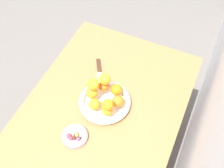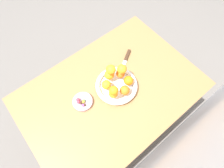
{
  "view_description": "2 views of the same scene",
  "coord_description": "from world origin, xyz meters",
  "px_view_note": "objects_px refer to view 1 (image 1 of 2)",
  "views": [
    {
      "loc": [
        0.63,
        0.34,
        1.94
      ],
      "look_at": [
        -0.08,
        0.02,
        0.88
      ],
      "focal_mm": 45.0,
      "sensor_mm": 36.0,
      "label": 1
    },
    {
      "loc": [
        0.27,
        0.34,
        1.73
      ],
      "look_at": [
        -0.01,
        -0.01,
        0.81
      ],
      "focal_mm": 28.0,
      "sensor_mm": 36.0,
      "label": 2
    }
  ],
  "objects_px": {
    "fruit_bowl": "(105,102)",
    "candy_ball_3": "(74,138)",
    "orange_7": "(108,105)",
    "orange_1": "(118,101)",
    "candy_ball_2": "(75,136)",
    "candy_ball_7": "(77,134)",
    "candy_ball_4": "(80,138)",
    "candy_ball_5": "(78,139)",
    "dining_table": "(102,120)",
    "candy_ball_0": "(69,136)",
    "orange_2": "(117,90)",
    "candy_ball_1": "(71,138)",
    "orange_0": "(107,110)",
    "orange_4": "(92,93)",
    "orange_3": "(104,86)",
    "orange_8": "(93,85)",
    "candy_dish": "(75,137)",
    "orange_5": "(94,104)",
    "candy_ball_6": "(76,135)",
    "orange_6": "(105,79)",
    "knife": "(100,74)"
  },
  "relations": [
    {
      "from": "orange_2",
      "to": "candy_ball_7",
      "type": "bearing_deg",
      "value": -15.82
    },
    {
      "from": "orange_6",
      "to": "knife",
      "type": "xyz_separation_m",
      "value": [
        -0.1,
        -0.08,
        -0.12
      ]
    },
    {
      "from": "orange_1",
      "to": "candy_ball_6",
      "type": "bearing_deg",
      "value": -26.03
    },
    {
      "from": "candy_dish",
      "to": "orange_6",
      "type": "height_order",
      "value": "orange_6"
    },
    {
      "from": "orange_5",
      "to": "orange_8",
      "type": "bearing_deg",
      "value": -151.14
    },
    {
      "from": "orange_7",
      "to": "candy_ball_0",
      "type": "distance_m",
      "value": 0.23
    },
    {
      "from": "candy_ball_1",
      "to": "orange_7",
      "type": "bearing_deg",
      "value": 150.31
    },
    {
      "from": "candy_ball_7",
      "to": "candy_ball_4",
      "type": "bearing_deg",
      "value": 62.82
    },
    {
      "from": "orange_3",
      "to": "candy_ball_6",
      "type": "height_order",
      "value": "orange_3"
    },
    {
      "from": "orange_1",
      "to": "candy_ball_2",
      "type": "xyz_separation_m",
      "value": [
        0.23,
        -0.11,
        -0.04
      ]
    },
    {
      "from": "orange_3",
      "to": "orange_5",
      "type": "relative_size",
      "value": 0.98
    },
    {
      "from": "dining_table",
      "to": "knife",
      "type": "relative_size",
      "value": 4.71
    },
    {
      "from": "candy_ball_1",
      "to": "candy_ball_3",
      "type": "xyz_separation_m",
      "value": [
        -0.01,
        0.01,
        -0.0
      ]
    },
    {
      "from": "candy_ball_3",
      "to": "orange_6",
      "type": "bearing_deg",
      "value": 176.8
    },
    {
      "from": "candy_ball_0",
      "to": "knife",
      "type": "relative_size",
      "value": 0.09
    },
    {
      "from": "orange_8",
      "to": "fruit_bowl",
      "type": "bearing_deg",
      "value": 85.78
    },
    {
      "from": "orange_1",
      "to": "orange_5",
      "type": "relative_size",
      "value": 1.03
    },
    {
      "from": "candy_ball_1",
      "to": "knife",
      "type": "distance_m",
      "value": 0.41
    },
    {
      "from": "candy_ball_0",
      "to": "candy_ball_3",
      "type": "bearing_deg",
      "value": 92.21
    },
    {
      "from": "candy_ball_1",
      "to": "orange_0",
      "type": "bearing_deg",
      "value": 151.57
    },
    {
      "from": "fruit_bowl",
      "to": "candy_ball_3",
      "type": "distance_m",
      "value": 0.24
    },
    {
      "from": "candy_ball_1",
      "to": "candy_ball_5",
      "type": "height_order",
      "value": "candy_ball_1"
    },
    {
      "from": "candy_dish",
      "to": "orange_5",
      "type": "bearing_deg",
      "value": 171.91
    },
    {
      "from": "candy_ball_2",
      "to": "candy_ball_5",
      "type": "relative_size",
      "value": 1.07
    },
    {
      "from": "dining_table",
      "to": "orange_4",
      "type": "distance_m",
      "value": 0.18
    },
    {
      "from": "orange_2",
      "to": "dining_table",
      "type": "bearing_deg",
      "value": -19.51
    },
    {
      "from": "candy_dish",
      "to": "candy_ball_4",
      "type": "bearing_deg",
      "value": 81.95
    },
    {
      "from": "orange_3",
      "to": "candy_ball_5",
      "type": "bearing_deg",
      "value": 1.66
    },
    {
      "from": "orange_5",
      "to": "candy_ball_1",
      "type": "xyz_separation_m",
      "value": [
        0.19,
        -0.03,
        -0.04
      ]
    },
    {
      "from": "orange_3",
      "to": "candy_ball_0",
      "type": "height_order",
      "value": "orange_3"
    },
    {
      "from": "dining_table",
      "to": "orange_8",
      "type": "xyz_separation_m",
      "value": [
        -0.05,
        -0.06,
        0.22
      ]
    },
    {
      "from": "orange_1",
      "to": "candy_ball_7",
      "type": "distance_m",
      "value": 0.25
    },
    {
      "from": "fruit_bowl",
      "to": "orange_7",
      "type": "distance_m",
      "value": 0.12
    },
    {
      "from": "candy_dish",
      "to": "candy_ball_7",
      "type": "relative_size",
      "value": 6.92
    },
    {
      "from": "candy_ball_2",
      "to": "candy_ball_4",
      "type": "relative_size",
      "value": 1.27
    },
    {
      "from": "orange_8",
      "to": "candy_ball_1",
      "type": "distance_m",
      "value": 0.27
    },
    {
      "from": "orange_5",
      "to": "candy_ball_5",
      "type": "distance_m",
      "value": 0.18
    },
    {
      "from": "orange_3",
      "to": "orange_7",
      "type": "relative_size",
      "value": 1.05
    },
    {
      "from": "orange_2",
      "to": "orange_4",
      "type": "relative_size",
      "value": 0.97
    },
    {
      "from": "orange_7",
      "to": "candy_ball_3",
      "type": "height_order",
      "value": "orange_7"
    },
    {
      "from": "dining_table",
      "to": "candy_ball_0",
      "type": "relative_size",
      "value": 50.44
    },
    {
      "from": "orange_0",
      "to": "orange_1",
      "type": "height_order",
      "value": "orange_1"
    },
    {
      "from": "orange_8",
      "to": "candy_ball_7",
      "type": "bearing_deg",
      "value": 4.9
    },
    {
      "from": "candy_ball_5",
      "to": "fruit_bowl",
      "type": "bearing_deg",
      "value": 173.32
    },
    {
      "from": "fruit_bowl",
      "to": "candy_dish",
      "type": "bearing_deg",
      "value": -13.58
    },
    {
      "from": "fruit_bowl",
      "to": "candy_ball_0",
      "type": "bearing_deg",
      "value": -16.89
    },
    {
      "from": "orange_5",
      "to": "orange_0",
      "type": "bearing_deg",
      "value": 87.25
    },
    {
      "from": "orange_1",
      "to": "orange_7",
      "type": "xyz_separation_m",
      "value": [
        0.07,
        -0.02,
        0.05
      ]
    },
    {
      "from": "orange_7",
      "to": "candy_ball_3",
      "type": "xyz_separation_m",
      "value": [
        0.17,
        -0.09,
        -0.09
      ]
    },
    {
      "from": "knife",
      "to": "orange_1",
      "type": "bearing_deg",
      "value": 48.35
    }
  ]
}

